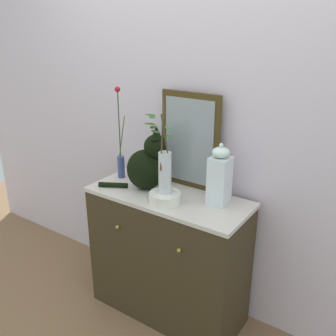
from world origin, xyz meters
TOP-DOWN VIEW (x-y plane):
  - ground_plane at (0.00, 0.00)m, footprint 6.00×6.00m
  - wall_back at (0.00, 0.29)m, footprint 4.40×0.08m
  - sideboard at (0.00, -0.00)m, footprint 1.03×0.45m
  - mirror_leaning at (0.03, 0.20)m, footprint 0.41×0.03m
  - cat_sitting at (-0.16, 0.01)m, footprint 0.43×0.29m
  - vase_slim_green at (-0.43, 0.06)m, footprint 0.08×0.05m
  - bowl_porcelain at (0.04, -0.09)m, footprint 0.19×0.19m
  - vase_glass_clear at (0.04, -0.09)m, footprint 0.20×0.12m
  - jar_lidded_porcelain at (0.31, 0.07)m, footprint 0.11×0.11m

SIDE VIEW (x-z plane):
  - ground_plane at x=0.00m, z-range 0.00..0.00m
  - sideboard at x=0.00m, z-range 0.00..0.88m
  - bowl_porcelain at x=0.04m, z-range 0.88..0.94m
  - vase_slim_green at x=-0.43m, z-range 0.72..1.34m
  - jar_lidded_porcelain at x=0.31m, z-range 0.86..1.24m
  - cat_sitting at x=-0.16m, z-range 0.85..1.25m
  - vase_glass_clear at x=0.04m, z-range 0.83..1.37m
  - mirror_leaning at x=0.03m, z-range 0.88..1.49m
  - wall_back at x=0.00m, z-range 0.00..2.60m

